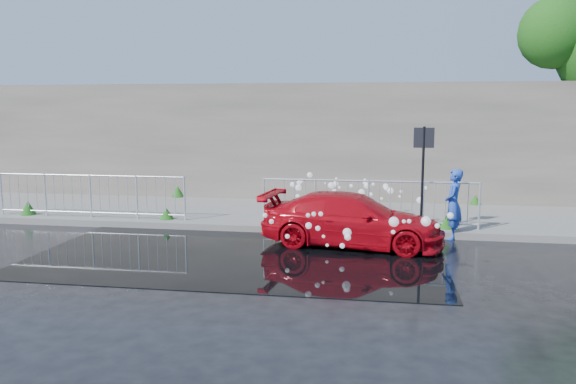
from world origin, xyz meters
name	(u,v)px	position (x,y,z in m)	size (l,w,h in m)	color
ground	(201,265)	(0.00, 0.00, 0.00)	(90.00, 90.00, 0.00)	black
pavement	(258,213)	(0.00, 5.00, 0.07)	(30.00, 4.00, 0.15)	slate
curb	(241,228)	(0.00, 3.00, 0.08)	(30.00, 0.25, 0.16)	slate
retaining_wall	(273,142)	(0.00, 7.20, 1.90)	(30.00, 0.60, 3.50)	#565349
puddle	(241,253)	(0.50, 1.00, 0.01)	(8.00, 5.00, 0.01)	black
sign_post	(423,161)	(4.20, 3.10, 1.72)	(0.45, 0.06, 2.50)	black
railing_left	(90,194)	(-4.00, 3.35, 0.74)	(5.05, 0.05, 1.10)	silver
railing_right	(368,202)	(3.00, 3.35, 0.74)	(5.05, 0.05, 1.10)	silver
weeds	(242,207)	(-0.33, 4.48, 0.32)	(12.17, 3.93, 0.36)	#144412
water_spray	(348,203)	(2.54, 3.18, 0.73)	(3.64, 5.59, 1.05)	white
red_car	(352,220)	(2.69, 2.00, 0.56)	(1.56, 3.85, 1.12)	#B20712
person	(453,204)	(4.88, 3.00, 0.78)	(0.57, 0.38, 1.57)	#2448B5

